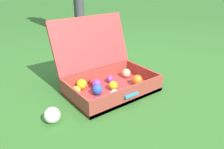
{
  "coord_description": "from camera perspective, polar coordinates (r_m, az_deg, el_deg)",
  "views": [
    {
      "loc": [
        -0.96,
        -1.23,
        0.8
      ],
      "look_at": [
        -0.08,
        -0.05,
        0.14
      ],
      "focal_mm": 35.81,
      "sensor_mm": 36.0,
      "label": 1
    }
  ],
  "objects": [
    {
      "name": "ground_plane",
      "position": [
        1.75,
        1.11,
        -3.09
      ],
      "size": [
        16.0,
        16.0,
        0.0
      ],
      "primitive_type": "plane",
      "color": "#336B28"
    },
    {
      "name": "open_suitcase",
      "position": [
        1.68,
        -1.67,
        -0.13
      ],
      "size": [
        0.64,
        0.58,
        0.51
      ],
      "color": "#B23838",
      "rests_on": "ground"
    },
    {
      "name": "stray_ball_on_grass",
      "position": [
        1.38,
        -15.03,
        -9.99
      ],
      "size": [
        0.1,
        0.1,
        0.1
      ],
      "primitive_type": "sphere",
      "color": "white",
      "rests_on": "ground"
    }
  ]
}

